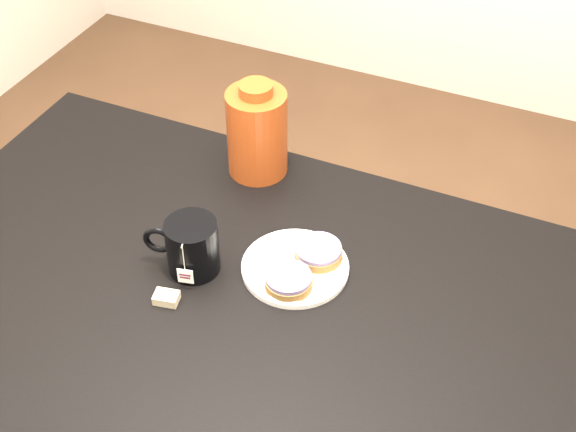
{
  "coord_description": "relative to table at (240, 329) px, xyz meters",
  "views": [
    {
      "loc": [
        0.49,
        -0.87,
        1.85
      ],
      "look_at": [
        0.02,
        0.19,
        0.81
      ],
      "focal_mm": 50.0,
      "sensor_mm": 36.0,
      "label": 1
    }
  ],
  "objects": [
    {
      "name": "table",
      "position": [
        0.0,
        0.0,
        0.0
      ],
      "size": [
        1.4,
        0.9,
        0.75
      ],
      "color": "black",
      "rests_on": "ground_plane"
    },
    {
      "name": "plate",
      "position": [
        0.07,
        0.11,
        0.09
      ],
      "size": [
        0.21,
        0.21,
        0.02
      ],
      "color": "white",
      "rests_on": "table"
    },
    {
      "name": "bagel_back",
      "position": [
        0.1,
        0.15,
        0.11
      ],
      "size": [
        0.12,
        0.12,
        0.03
      ],
      "color": "brown",
      "rests_on": "plate"
    },
    {
      "name": "bagel_front",
      "position": [
        0.08,
        0.06,
        0.11
      ],
      "size": [
        0.11,
        0.11,
        0.03
      ],
      "color": "brown",
      "rests_on": "plate"
    },
    {
      "name": "mug",
      "position": [
        -0.12,
        0.04,
        0.14
      ],
      "size": [
        0.16,
        0.12,
        0.11
      ],
      "rotation": [
        0.0,
        0.0,
        0.23
      ],
      "color": "black",
      "rests_on": "table"
    },
    {
      "name": "teabag_pouch",
      "position": [
        -0.12,
        -0.06,
        0.09
      ],
      "size": [
        0.05,
        0.04,
        0.02
      ],
      "primitive_type": "cube",
      "rotation": [
        0.0,
        0.0,
        0.2
      ],
      "color": "#C6B793",
      "rests_on": "table"
    },
    {
      "name": "bagel_package",
      "position": [
        -0.13,
        0.37,
        0.18
      ],
      "size": [
        0.16,
        0.16,
        0.22
      ],
      "rotation": [
        0.0,
        0.0,
        -0.26
      ],
      "color": "maroon",
      "rests_on": "table"
    }
  ]
}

